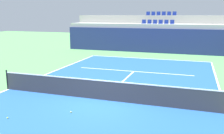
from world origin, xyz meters
name	(u,v)px	position (x,y,z in m)	size (l,w,h in m)	color
ground_plane	(102,100)	(0.00, 0.00, 0.00)	(80.00, 80.00, 0.00)	#4C8C4C
court_surface	(102,100)	(0.00, 0.00, 0.01)	(11.00, 24.00, 0.01)	#1E4C99
baseline_far	(148,59)	(0.00, 11.95, 0.01)	(11.00, 0.10, 0.00)	white
sideline_left	(9,89)	(-5.45, 0.00, 0.01)	(0.10, 24.00, 0.00)	white
service_line_far	(134,71)	(0.00, 6.40, 0.01)	(8.26, 0.10, 0.00)	white
centre_service_line	(121,83)	(0.00, 3.20, 0.01)	(0.10, 6.40, 0.00)	white
back_wall	(155,41)	(0.00, 15.81, 1.28)	(19.92, 0.30, 2.56)	navy
stands_tier_lower	(157,38)	(0.00, 17.16, 1.50)	(19.92, 2.40, 3.01)	#9E9E99
stands_tier_upper	(160,32)	(0.00, 19.56, 1.95)	(19.92, 2.40, 3.91)	#9E9E99
seating_row_lower	(158,23)	(0.00, 17.25, 3.13)	(3.52, 0.44, 0.44)	navy
seating_row_upper	(161,14)	(0.00, 19.65, 4.03)	(3.52, 0.44, 0.44)	navy
tennis_net	(102,90)	(0.00, 0.00, 0.51)	(11.08, 0.08, 1.07)	black
tennis_ball_1	(71,112)	(-0.67, -1.91, 0.04)	(0.07, 0.07, 0.07)	#CCE033
tennis_ball_2	(8,118)	(-2.74, -3.22, 0.04)	(0.07, 0.07, 0.07)	#CCE033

